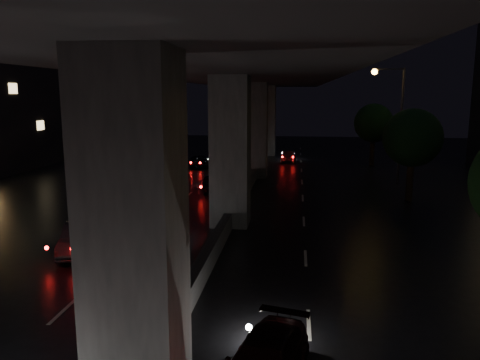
# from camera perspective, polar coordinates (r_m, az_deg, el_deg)

# --- Properties ---
(ground) EXTENTS (120.00, 120.00, 0.00)m
(ground) POSITION_cam_1_polar(r_m,az_deg,el_deg) (21.08, -3.08, -9.04)
(ground) COLOR black
(ground) RESTS_ON ground
(viaduct) EXTENTS (12.00, 80.00, 10.50)m
(viaduct) POSITION_cam_1_polar(r_m,az_deg,el_deg) (24.85, -1.22, 13.47)
(viaduct) COLOR #313133
(viaduct) RESTS_ON ground
(median_barrier) EXTENTS (0.45, 70.00, 0.85)m
(median_barrier) POSITION_cam_1_polar(r_m,az_deg,el_deg) (25.68, -1.15, -4.46)
(median_barrier) COLOR #313133
(median_barrier) RESTS_ON ground
(tree_c) EXTENTS (3.80, 3.80, 6.12)m
(tree_c) POSITION_cam_1_polar(r_m,az_deg,el_deg) (32.57, 20.28, 4.81)
(tree_c) COLOR black
(tree_c) RESTS_ON ground
(tree_d) EXTENTS (3.80, 3.80, 6.12)m
(tree_d) POSITION_cam_1_polar(r_m,az_deg,el_deg) (48.24, 15.97, 6.67)
(tree_d) COLOR black
(tree_d) RESTS_ON ground
(streetlight_far) EXTENTS (2.52, 0.44, 9.00)m
(streetlight_far) POSITION_cam_1_polar(r_m,az_deg,el_deg) (38.33, 18.33, 7.86)
(streetlight_far) COLOR #2D2D33
(streetlight_far) RESTS_ON ground
(car_4) EXTENTS (2.36, 4.26, 1.33)m
(car_4) POSITION_cam_1_polar(r_m,az_deg,el_deg) (22.45, -18.76, -6.60)
(car_4) COLOR black
(car_4) RESTS_ON ground
(car_5) EXTENTS (1.72, 3.72, 1.18)m
(car_5) POSITION_cam_1_polar(r_m,az_deg,el_deg) (21.64, -10.37, -7.04)
(car_5) COLOR black
(car_5) RESTS_ON ground
(car_6) EXTENTS (1.94, 3.38, 1.08)m
(car_6) POSITION_cam_1_polar(r_m,az_deg,el_deg) (27.06, -14.64, -3.78)
(car_6) COLOR black
(car_6) RESTS_ON ground
(car_7) EXTENTS (2.34, 4.41, 1.22)m
(car_7) POSITION_cam_1_polar(r_m,az_deg,el_deg) (33.87, -9.53, -0.63)
(car_7) COLOR #232326
(car_7) RESTS_ON ground
(car_8) EXTENTS (2.24, 3.74, 1.19)m
(car_8) POSITION_cam_1_polar(r_m,az_deg,el_deg) (34.05, -3.36, -0.47)
(car_8) COLOR black
(car_8) RESTS_ON ground
(car_9) EXTENTS (1.89, 3.58, 1.12)m
(car_9) POSITION_cam_1_polar(r_m,az_deg,el_deg) (40.54, -2.06, 1.25)
(car_9) COLOR #43413A
(car_9) RESTS_ON ground
(car_10) EXTENTS (2.66, 4.30, 1.11)m
(car_10) POSITION_cam_1_polar(r_m,az_deg,el_deg) (47.79, -0.30, 2.65)
(car_10) COLOR black
(car_10) RESTS_ON ground
(car_11) EXTENTS (2.52, 4.11, 1.06)m
(car_11) POSITION_cam_1_polar(r_m,az_deg,el_deg) (45.97, -5.02, 2.27)
(car_11) COLOR black
(car_11) RESTS_ON ground
(car_12) EXTENTS (1.59, 3.83, 1.30)m
(car_12) POSITION_cam_1_polar(r_m,az_deg,el_deg) (49.48, 5.88, 2.97)
(car_12) COLOR slate
(car_12) RESTS_ON ground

